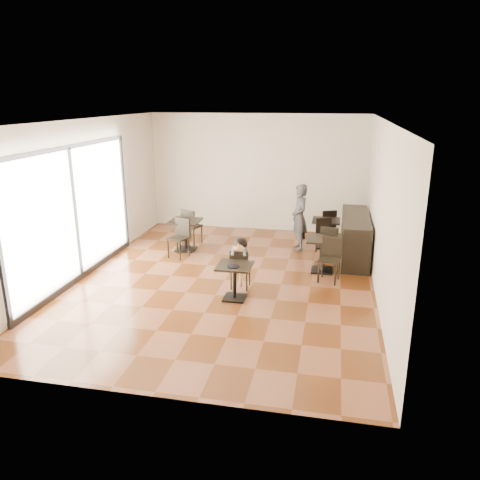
% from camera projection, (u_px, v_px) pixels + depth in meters
% --- Properties ---
extents(floor, '(6.00, 8.00, 0.01)m').
position_uv_depth(floor, '(225.00, 280.00, 9.66)').
color(floor, brown).
rests_on(floor, ground).
extents(ceiling, '(6.00, 8.00, 0.01)m').
position_uv_depth(ceiling, '(223.00, 121.00, 8.72)').
color(ceiling, silver).
rests_on(ceiling, floor).
extents(wall_back, '(6.00, 0.01, 3.20)m').
position_uv_depth(wall_back, '(257.00, 173.00, 12.93)').
color(wall_back, beige).
rests_on(wall_back, floor).
extents(wall_front, '(6.00, 0.01, 3.20)m').
position_uv_depth(wall_front, '(145.00, 279.00, 5.44)').
color(wall_front, beige).
rests_on(wall_front, floor).
extents(wall_left, '(0.01, 8.00, 3.20)m').
position_uv_depth(wall_left, '(84.00, 198.00, 9.76)').
color(wall_left, beige).
rests_on(wall_left, floor).
extents(wall_right, '(0.01, 8.00, 3.20)m').
position_uv_depth(wall_right, '(382.00, 211.00, 8.62)').
color(wall_right, beige).
rests_on(wall_right, floor).
extents(storefront_window, '(0.04, 4.50, 2.60)m').
position_uv_depth(storefront_window, '(74.00, 213.00, 9.34)').
color(storefront_window, white).
rests_on(storefront_window, floor).
extents(child_table, '(0.64, 0.64, 0.67)m').
position_uv_depth(child_table, '(235.00, 282.00, 8.67)').
color(child_table, black).
rests_on(child_table, floor).
extents(child_chair, '(0.36, 0.36, 0.81)m').
position_uv_depth(child_chair, '(241.00, 268.00, 9.17)').
color(child_chair, black).
rests_on(child_chair, floor).
extents(child, '(0.36, 0.51, 1.02)m').
position_uv_depth(child, '(241.00, 263.00, 9.14)').
color(child, gray).
rests_on(child, child_chair).
extents(plate, '(0.23, 0.23, 0.01)m').
position_uv_depth(plate, '(233.00, 266.00, 8.48)').
color(plate, black).
rests_on(plate, child_table).
extents(pizza_slice, '(0.24, 0.18, 0.05)m').
position_uv_depth(pizza_slice, '(239.00, 248.00, 8.85)').
color(pizza_slice, '#E5C979').
rests_on(pizza_slice, child).
extents(adult_patron, '(0.58, 0.69, 1.62)m').
position_uv_depth(adult_patron, '(299.00, 217.00, 11.37)').
color(adult_patron, '#3F3E44').
rests_on(adult_patron, floor).
extents(cafe_table_mid, '(0.83, 0.83, 0.74)m').
position_uv_depth(cafe_table_mid, '(323.00, 255.00, 10.04)').
color(cafe_table_mid, black).
rests_on(cafe_table_mid, floor).
extents(cafe_table_left, '(0.91, 0.91, 0.76)m').
position_uv_depth(cafe_table_left, '(186.00, 235.00, 11.44)').
color(cafe_table_left, black).
rests_on(cafe_table_left, floor).
extents(cafe_table_back, '(0.87, 0.87, 0.71)m').
position_uv_depth(cafe_table_back, '(325.00, 234.00, 11.66)').
color(cafe_table_back, black).
rests_on(cafe_table_back, floor).
extents(chair_mid_a, '(0.48, 0.48, 0.89)m').
position_uv_depth(chair_mid_a, '(330.00, 244.00, 10.50)').
color(chair_mid_a, black).
rests_on(chair_mid_a, floor).
extents(chair_mid_b, '(0.48, 0.48, 0.89)m').
position_uv_depth(chair_mid_b, '(329.00, 261.00, 9.47)').
color(chair_mid_b, black).
rests_on(chair_mid_b, floor).
extents(chair_left_a, '(0.52, 0.52, 0.91)m').
position_uv_depth(chair_left_a, '(192.00, 226.00, 11.93)').
color(chair_left_a, black).
rests_on(chair_left_a, floor).
extents(chair_left_b, '(0.52, 0.52, 0.91)m').
position_uv_depth(chair_left_b, '(178.00, 239.00, 10.90)').
color(chair_left_b, black).
rests_on(chair_left_b, floor).
extents(chair_back_a, '(0.50, 0.50, 0.85)m').
position_uv_depth(chair_back_a, '(327.00, 225.00, 12.15)').
color(chair_back_a, black).
rests_on(chair_back_a, floor).
extents(chair_back_b, '(0.50, 0.50, 0.85)m').
position_uv_depth(chair_back_b, '(325.00, 237.00, 11.12)').
color(chair_back_b, black).
rests_on(chair_back_b, floor).
extents(service_counter, '(0.60, 2.40, 1.00)m').
position_uv_depth(service_counter, '(355.00, 237.00, 10.88)').
color(service_counter, black).
rests_on(service_counter, floor).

